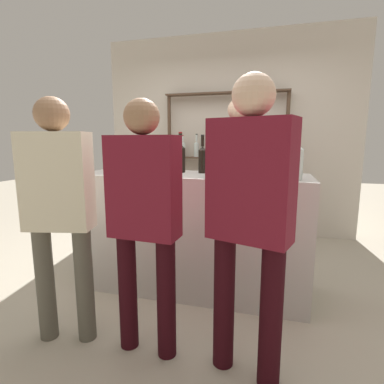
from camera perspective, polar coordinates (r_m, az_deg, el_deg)
The scene contains 15 objects.
ground_plane at distance 2.90m, azimuth -0.00°, elevation -17.61°, with size 16.00×16.00×0.00m, color #B2A893.
bar_counter at distance 2.70m, azimuth -0.00°, elevation -7.69°, with size 1.98×0.62×1.05m, color #B7B2AD.
back_wall at distance 4.45m, azimuth 6.70°, elevation 10.56°, with size 3.58×0.12×2.80m, color beige.
back_shelf at distance 4.27m, azimuth 6.42°, elevation 8.88°, with size 1.70×0.18×1.98m.
counter_bottle_0 at distance 2.67m, azimuth 2.01°, elevation 6.36°, with size 0.07×0.07×0.34m.
counter_bottle_1 at distance 2.34m, azimuth 3.58°, elevation 6.29°, with size 0.09×0.09×0.37m.
counter_bottle_2 at distance 2.54m, azimuth 16.51°, elevation 5.53°, with size 0.07×0.07×0.30m.
counter_bottle_3 at distance 2.32m, azimuth 19.38°, elevation 5.57°, with size 0.09×0.09×0.34m.
counter_bottle_4 at distance 2.73m, azimuth -2.20°, elevation 6.66°, with size 0.09×0.09×0.36m.
wine_glass at distance 2.84m, azimuth -4.82°, elevation 6.45°, with size 0.09×0.09×0.17m.
cork_jar at distance 2.52m, azimuth -8.49°, elevation 4.92°, with size 0.11×0.11×0.16m.
customer_center at distance 1.81m, azimuth -9.07°, elevation -3.51°, with size 0.43×0.21×1.57m.
customer_left at distance 2.08m, azimuth -24.06°, elevation -1.98°, with size 0.45×0.27×1.60m.
server_behind_counter at distance 3.48m, azimuth 8.52°, elevation 4.90°, with size 0.50×0.24×1.79m.
customer_right at distance 1.61m, azimuth 10.95°, elevation -3.10°, with size 0.47×0.31×1.66m.
Camera 1 is at (0.69, -2.48, 1.33)m, focal length 28.00 mm.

